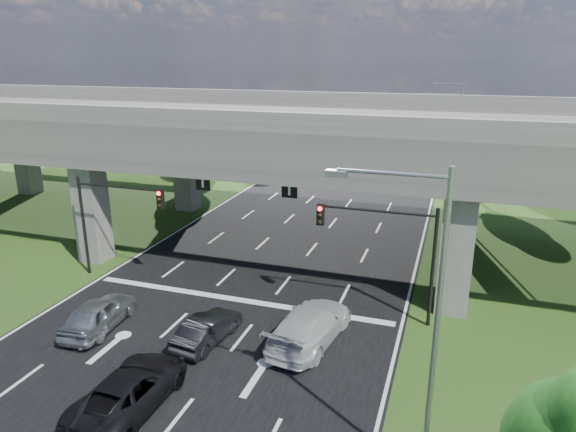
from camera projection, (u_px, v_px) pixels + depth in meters
The scene contains 19 objects.
ground at pixel (207, 332), 24.62m from camera, with size 160.00×160.00×0.00m, color #294817.
road at pixel (277, 257), 33.66m from camera, with size 18.00×120.00×0.03m, color black.
overpass at pixel (287, 132), 33.09m from camera, with size 80.00×15.00×10.00m.
warehouse at pixel (147, 145), 63.52m from camera, with size 20.00×10.00×4.00m, color #9E9E99.
signal_right at pixel (388, 241), 24.56m from camera, with size 5.76×0.54×6.00m.
signal_left at pixel (112, 211), 29.29m from camera, with size 5.76×0.54×6.00m.
streetlight_near at pixel (423, 311), 14.38m from camera, with size 3.38×0.25×10.00m.
streetlight_far at pixel (452, 143), 41.51m from camera, with size 3.38×0.25×10.00m.
streetlight_beyond at pixel (456, 120), 55.99m from camera, with size 3.38×0.25×10.00m.
tree_left_near at pixel (199, 138), 50.90m from camera, with size 4.50×4.50×7.80m.
tree_left_mid at pixel (209, 132), 59.24m from camera, with size 3.91×3.90×6.76m.
tree_left_far at pixel (265, 117), 64.97m from camera, with size 4.80×4.80×8.32m.
tree_right_near at pixel (487, 153), 44.65m from camera, with size 4.20×4.20×7.28m.
tree_right_mid at pixel (516, 144), 51.08m from camera, with size 3.91×3.90×6.76m.
tree_right_far at pixel (473, 126), 59.33m from camera, with size 4.50×4.50×7.80m.
car_silver at pixel (98, 314), 24.61m from camera, with size 1.84×4.59×1.56m, color #A7ABAF.
car_dark at pixel (208, 329), 23.46m from camera, with size 1.41×4.04×1.33m, color black.
car_white at pixel (310, 325), 23.47m from camera, with size 2.39×5.87×1.70m, color #B5B5B5.
car_trailing at pixel (130, 390), 19.12m from camera, with size 2.46×5.34×1.48m, color black.
Camera 1 is at (10.58, -19.45, 12.71)m, focal length 32.00 mm.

